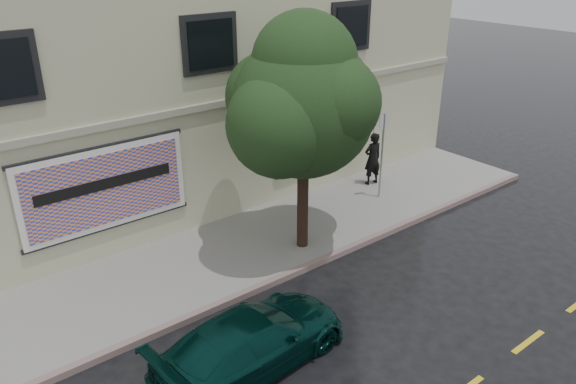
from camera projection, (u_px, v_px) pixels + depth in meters
ground at (335, 303)px, 12.89m from camera, size 90.00×90.00×0.00m
sidewalk at (254, 245)px, 15.18m from camera, size 20.00×3.50×0.15m
curb at (294, 273)px, 13.93m from camera, size 20.00×0.18×0.16m
building at (147, 81)px, 17.87m from camera, size 20.00×8.12×7.00m
billboard at (106, 189)px, 13.74m from camera, size 4.30×0.16×2.20m
car at (252, 340)px, 10.77m from camera, size 4.25×2.16×1.20m
pedestrian at (373, 159)px, 18.48m from camera, size 0.70×0.52×1.77m
umbrella at (375, 122)px, 17.96m from camera, size 1.15×1.15×0.76m
street_tree at (304, 107)px, 13.49m from camera, size 3.50×3.50×5.56m
sign_pole at (382, 148)px, 17.19m from camera, size 0.33×0.10×2.73m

